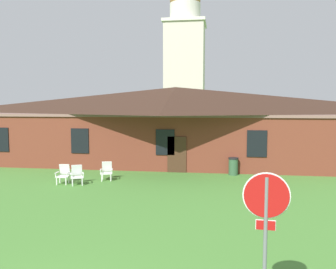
{
  "coord_description": "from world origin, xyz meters",
  "views": [
    {
      "loc": [
        3.07,
        -4.99,
        4.01
      ],
      "look_at": [
        1.04,
        9.06,
        2.75
      ],
      "focal_mm": 37.69,
      "sensor_mm": 36.0,
      "label": 1
    }
  ],
  "objects_px": {
    "lawn_chair_near_door": "(77,174)",
    "trash_bin": "(233,166)",
    "lawn_chair_by_porch": "(64,174)",
    "lawn_chair_left_end": "(107,171)",
    "stop_sign": "(266,219)"
  },
  "relations": [
    {
      "from": "lawn_chair_near_door",
      "to": "lawn_chair_left_end",
      "type": "height_order",
      "value": "same"
    },
    {
      "from": "lawn_chair_by_porch",
      "to": "lawn_chair_left_end",
      "type": "xyz_separation_m",
      "value": [
        1.88,
        1.09,
        0.0
      ]
    },
    {
      "from": "lawn_chair_near_door",
      "to": "lawn_chair_left_end",
      "type": "relative_size",
      "value": 1.0
    },
    {
      "from": "trash_bin",
      "to": "lawn_chair_near_door",
      "type": "bearing_deg",
      "value": -155.95
    },
    {
      "from": "stop_sign",
      "to": "lawn_chair_near_door",
      "type": "bearing_deg",
      "value": 127.02
    },
    {
      "from": "lawn_chair_near_door",
      "to": "trash_bin",
      "type": "distance_m",
      "value": 8.49
    },
    {
      "from": "lawn_chair_near_door",
      "to": "lawn_chair_left_end",
      "type": "distance_m",
      "value": 1.65
    },
    {
      "from": "lawn_chair_by_porch",
      "to": "trash_bin",
      "type": "distance_m",
      "value": 9.14
    },
    {
      "from": "lawn_chair_left_end",
      "to": "trash_bin",
      "type": "xyz_separation_m",
      "value": [
        6.62,
        2.27,
        -0.0
      ]
    },
    {
      "from": "lawn_chair_near_door",
      "to": "stop_sign",
      "type": "bearing_deg",
      "value": -52.98
    },
    {
      "from": "lawn_chair_by_porch",
      "to": "lawn_chair_near_door",
      "type": "relative_size",
      "value": 1.0
    },
    {
      "from": "stop_sign",
      "to": "lawn_chair_by_porch",
      "type": "distance_m",
      "value": 13.49
    },
    {
      "from": "trash_bin",
      "to": "stop_sign",
      "type": "bearing_deg",
      "value": -90.05
    },
    {
      "from": "lawn_chair_left_end",
      "to": "trash_bin",
      "type": "height_order",
      "value": "trash_bin"
    },
    {
      "from": "lawn_chair_left_end",
      "to": "lawn_chair_by_porch",
      "type": "bearing_deg",
      "value": -149.91
    }
  ]
}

